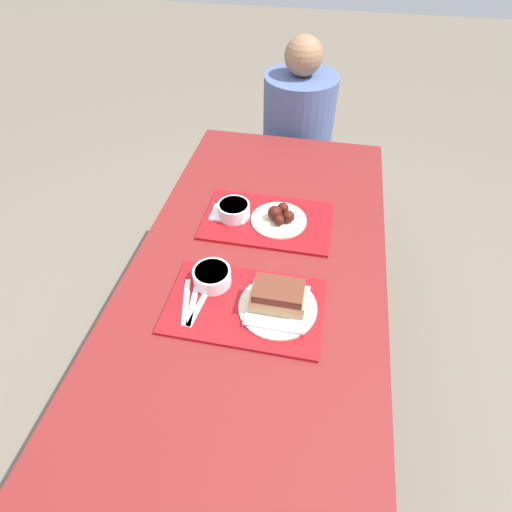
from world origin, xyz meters
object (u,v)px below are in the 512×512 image
Objects in this scene: bowl_coleslaw_far at (234,209)px; wings_plate_far at (280,217)px; bowl_coleslaw_near at (212,276)px; person_seated_across at (299,117)px; brisket_sandwich_plate at (278,300)px; tray_far at (267,221)px; tray_near at (245,306)px.

wings_plate_far is at bearing 1.26° from bowl_coleslaw_far.
person_seated_across is at bearing 83.67° from bowl_coleslaw_near.
brisket_sandwich_plate reaches higher than bowl_coleslaw_far.
brisket_sandwich_plate is at bearing -82.00° from wings_plate_far.
tray_far is 0.84m from person_seated_across.
person_seated_across reaches higher than bowl_coleslaw_far.
wings_plate_far reaches higher than bowl_coleslaw_near.
wings_plate_far is at bearing 83.88° from tray_near.
tray_far is 2.29× the size of wings_plate_far.
person_seated_across is (0.01, 0.84, -0.01)m from tray_far.
brisket_sandwich_plate is 0.35× the size of person_seated_across.
tray_far is at bearing 70.69° from bowl_coleslaw_near.
tray_near is 0.39m from tray_far.
bowl_coleslaw_far is at bearing 120.04° from brisket_sandwich_plate.
bowl_coleslaw_near is 0.18× the size of person_seated_across.
tray_far is 0.71× the size of person_seated_across.
person_seated_across is at bearing 93.92° from brisket_sandwich_plate.
tray_far is at bearing 0.88° from bowl_coleslaw_far.
bowl_coleslaw_far is 0.58× the size of wings_plate_far.
bowl_coleslaw_near is (-0.12, 0.07, 0.03)m from tray_near.
bowl_coleslaw_near is at bearing -88.46° from bowl_coleslaw_far.
bowl_coleslaw_near is at bearing -96.33° from person_seated_across.
tray_near is 0.71× the size of person_seated_across.
wings_plate_far is (-0.05, 0.39, -0.02)m from brisket_sandwich_plate.
brisket_sandwich_plate is 1.15× the size of wings_plate_far.
tray_near is 0.11m from brisket_sandwich_plate.
tray_near is at bearing -89.72° from tray_far.
person_seated_across reaches higher than tray_near.
tray_far is 3.93× the size of bowl_coleslaw_near.
person_seated_across is (-0.08, 1.22, -0.05)m from brisket_sandwich_plate.
bowl_coleslaw_far is (-0.01, 0.32, 0.00)m from bowl_coleslaw_near.
person_seated_across is at bearing 89.40° from tray_near.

